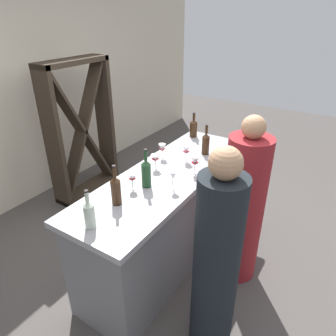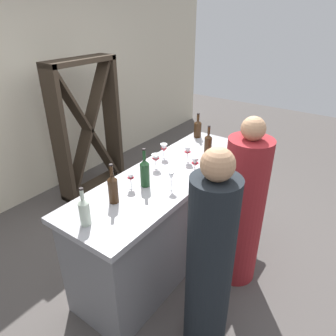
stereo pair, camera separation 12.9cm
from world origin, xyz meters
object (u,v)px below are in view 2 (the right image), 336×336
wine_bottle_second_right_amber_brown (208,144)px  wine_bottle_rightmost_amber_brown (198,128)px  wine_bottle_leftmost_clear_pale (84,211)px  wine_glass_near_left (195,162)px  wine_glass_far_left (131,177)px  person_left_guest (242,211)px  person_center_guest (209,265)px  wine_glass_far_center (156,159)px  wine_glass_far_right (164,149)px  wine_rack (88,129)px  wine_bottle_second_left_amber_brown (113,188)px  wine_glass_near_center (171,176)px  wine_bottle_center_olive_green (145,172)px  wine_glass_near_right (188,151)px

wine_bottle_second_right_amber_brown → wine_bottle_rightmost_amber_brown: size_ratio=1.09×
wine_bottle_leftmost_clear_pale → wine_glass_near_left: bearing=-12.4°
wine_glass_far_left → wine_bottle_leftmost_clear_pale: bearing=-172.8°
wine_bottle_leftmost_clear_pale → person_left_guest: size_ratio=0.18×
wine_bottle_rightmost_amber_brown → person_center_guest: person_center_guest is taller
wine_glass_far_center → wine_glass_far_right: size_ratio=0.95×
wine_bottle_second_right_amber_brown → wine_glass_far_right: bearing=134.2°
wine_rack → wine_bottle_second_left_amber_brown: 1.96m
wine_bottle_leftmost_clear_pale → wine_glass_near_center: bearing=-15.9°
wine_bottle_center_olive_green → person_center_guest: person_center_guest is taller
wine_bottle_leftmost_clear_pale → wine_glass_near_right: bearing=-2.0°
wine_glass_far_left → wine_glass_far_right: 0.64m
wine_rack → wine_glass_far_right: size_ratio=12.22×
wine_bottle_rightmost_amber_brown → wine_glass_near_left: bearing=-150.9°
person_left_guest → wine_glass_far_right: bearing=-10.2°
wine_glass_near_left → wine_glass_near_center: 0.33m
wine_bottle_rightmost_amber_brown → wine_glass_far_center: 0.90m
wine_glass_near_right → person_left_guest: 0.75m
wine_bottle_rightmost_amber_brown → person_left_guest: size_ratio=0.18×
wine_glass_near_left → wine_bottle_rightmost_amber_brown: bearing=29.1°
wine_bottle_center_olive_green → person_left_guest: size_ratio=0.21×
wine_rack → wine_glass_near_center: (-0.71, -1.83, 0.20)m
wine_bottle_leftmost_clear_pale → wine_glass_near_right: wine_bottle_leftmost_clear_pale is taller
wine_glass_far_right → person_center_guest: bearing=-129.9°
wine_bottle_second_left_amber_brown → wine_glass_near_left: (0.75, -0.27, -0.01)m
wine_rack → wine_bottle_leftmost_clear_pale: size_ratio=6.17×
wine_bottle_rightmost_amber_brown → wine_glass_near_left: wine_bottle_rightmost_amber_brown is taller
wine_glass_near_left → person_left_guest: bearing=-82.2°
wine_bottle_rightmost_amber_brown → wine_glass_near_right: 0.65m
wine_glass_near_center → wine_glass_far_center: 0.39m
wine_bottle_second_right_amber_brown → wine_glass_far_center: size_ratio=2.23×
wine_rack → wine_glass_far_center: 1.59m
wine_glass_far_left → person_left_guest: bearing=-53.0°
wine_glass_far_center → person_left_guest: 0.90m
wine_glass_far_center → wine_glass_far_right: 0.24m
wine_bottle_second_left_amber_brown → wine_glass_far_left: 0.24m
wine_bottle_second_left_amber_brown → wine_glass_far_center: 0.64m
wine_bottle_leftmost_clear_pale → wine_glass_far_center: size_ratio=2.09×
wine_bottle_rightmost_amber_brown → person_left_guest: bearing=-128.7°
wine_bottle_center_olive_green → person_center_guest: (-0.29, -0.78, -0.35)m
wine_bottle_second_right_amber_brown → wine_bottle_center_olive_green: bearing=171.6°
wine_glass_far_right → wine_rack: bearing=79.5°
wine_glass_far_right → wine_glass_near_right: bearing=-74.7°
person_left_guest → person_center_guest: 0.77m
wine_bottle_second_left_amber_brown → wine_glass_near_center: size_ratio=2.06×
wine_glass_near_left → person_center_guest: size_ratio=0.10×
wine_bottle_center_olive_green → wine_bottle_second_right_amber_brown: (0.84, -0.12, -0.01)m
wine_glass_near_left → wine_bottle_center_olive_green: bearing=151.3°
wine_glass_near_right → wine_glass_far_right: size_ratio=1.09×
wine_bottle_second_left_amber_brown → person_center_guest: 0.89m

